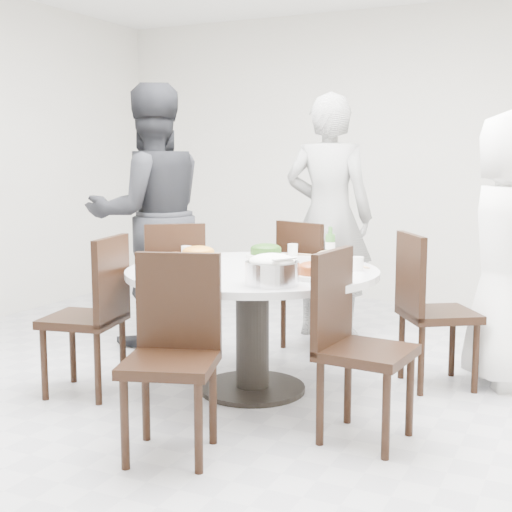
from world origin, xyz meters
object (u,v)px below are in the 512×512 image
at_px(chair_n, 316,285).
at_px(rice_bowl, 272,273).
at_px(beverage_bottle, 330,243).
at_px(dining_table, 252,330).
at_px(soup_bowl, 165,270).
at_px(diner_right, 509,250).
at_px(diner_middle, 329,217).
at_px(chair_sw, 83,316).
at_px(chair_nw, 173,287).
at_px(chair_s, 170,359).
at_px(chair_se, 367,348).
at_px(diner_left, 150,216).
at_px(chair_ne, 439,310).

bearing_deg(chair_n, rice_bowl, 121.80).
relative_size(rice_bowl, beverage_bottle, 1.31).
xyz_separation_m(dining_table, soup_bowl, (-0.31, -0.46, 0.41)).
xyz_separation_m(diner_right, diner_middle, (-1.42, 0.67, 0.10)).
distance_m(dining_table, chair_sw, 1.01).
bearing_deg(chair_n, chair_nw, 49.67).
bearing_deg(chair_sw, diner_right, 108.22).
relative_size(chair_n, beverage_bottle, 4.40).
distance_m(chair_n, soup_bowl, 1.60).
distance_m(chair_s, chair_se, 0.97).
xyz_separation_m(dining_table, rice_bowl, (0.32, -0.43, 0.44)).
height_order(chair_sw, diner_left, diner_left).
distance_m(diner_left, rice_bowl, 1.89).
bearing_deg(dining_table, beverage_bottle, 61.35).
bearing_deg(chair_ne, beverage_bottle, 60.20).
bearing_deg(chair_ne, soup_bowl, 95.23).
height_order(diner_middle, rice_bowl, diner_middle).
distance_m(chair_ne, chair_sw, 2.15).
bearing_deg(soup_bowl, dining_table, 56.13).
relative_size(chair_ne, diner_middle, 0.50).
bearing_deg(soup_bowl, chair_n, 78.67).
distance_m(chair_n, chair_sw, 1.79).
xyz_separation_m(chair_s, soup_bowl, (-0.38, 0.56, 0.31)).
bearing_deg(rice_bowl, chair_sw, -178.01).
bearing_deg(chair_sw, chair_ne, 107.78).
relative_size(chair_s, soup_bowl, 3.76).
xyz_separation_m(diner_right, rice_bowl, (-1.03, -1.25, -0.03)).
bearing_deg(chair_sw, dining_table, 106.34).
relative_size(chair_se, diner_middle, 0.50).
height_order(chair_s, chair_se, same).
relative_size(dining_table, chair_nw, 1.58).
height_order(chair_n, beverage_bottle, beverage_bottle).
xyz_separation_m(chair_se, rice_bowl, (-0.52, 0.01, 0.34)).
distance_m(chair_se, diner_right, 1.41).
bearing_deg(chair_n, chair_s, 111.54).
relative_size(dining_table, soup_bowl, 5.94).
distance_m(dining_table, chair_s, 1.03).
relative_size(dining_table, beverage_bottle, 6.95).
distance_m(chair_sw, diner_right, 2.61).
height_order(dining_table, beverage_bottle, beverage_bottle).
height_order(chair_ne, diner_middle, diner_middle).
bearing_deg(chair_sw, beverage_bottle, 118.88).
bearing_deg(rice_bowl, chair_ne, 56.77).
height_order(chair_n, soup_bowl, chair_n).
bearing_deg(chair_se, soup_bowl, 96.25).
relative_size(diner_right, beverage_bottle, 7.82).
xyz_separation_m(dining_table, beverage_bottle, (0.29, 0.54, 0.48)).
bearing_deg(chair_sw, diner_left, -177.26).
height_order(dining_table, rice_bowl, rice_bowl).
relative_size(chair_s, diner_right, 0.56).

